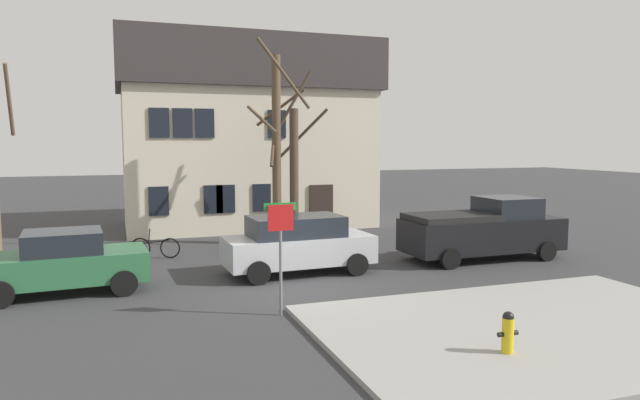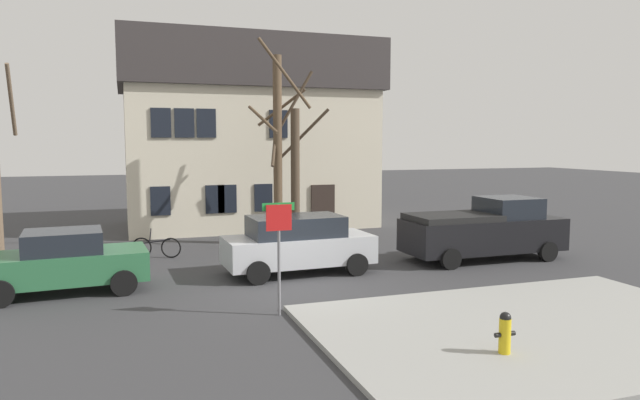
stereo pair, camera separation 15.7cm
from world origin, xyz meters
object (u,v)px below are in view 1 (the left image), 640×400
(car_green_sedan, at_px, (64,262))
(street_sign_pole, at_px, (281,237))
(tree_bare_far, at_px, (293,169))
(tree_bare_mid, at_px, (277,145))
(fire_hydrant, at_px, (508,331))
(bicycle_leaning, at_px, (155,248))
(car_silver_wagon, at_px, (298,244))
(building_main, at_px, (246,133))
(pickup_truck_black, at_px, (483,230))

(car_green_sedan, distance_m, street_sign_pole, 6.31)
(tree_bare_far, xyz_separation_m, car_green_sedan, (-7.93, -5.15, -2.14))
(tree_bare_mid, distance_m, street_sign_pole, 9.53)
(tree_bare_far, distance_m, fire_hydrant, 13.21)
(tree_bare_mid, relative_size, bicycle_leaning, 4.74)
(car_green_sedan, distance_m, car_silver_wagon, 6.56)
(building_main, bearing_deg, tree_bare_mid, -90.84)
(fire_hydrant, bearing_deg, building_main, 92.45)
(tree_bare_mid, xyz_separation_m, pickup_truck_black, (5.95, -5.05, -2.87))
(car_silver_wagon, xyz_separation_m, bicycle_leaning, (-3.98, 3.88, -0.56))
(tree_bare_far, xyz_separation_m, car_silver_wagon, (-1.37, -4.99, -2.06))
(tree_bare_far, distance_m, car_silver_wagon, 5.57)
(tree_bare_far, distance_m, street_sign_pole, 9.54)
(tree_bare_far, relative_size, street_sign_pole, 2.59)
(fire_hydrant, bearing_deg, tree_bare_far, 91.00)
(fire_hydrant, bearing_deg, car_green_sedan, 136.18)
(tree_bare_mid, xyz_separation_m, fire_hydrant, (0.89, -13.00, -3.37))
(car_green_sedan, xyz_separation_m, fire_hydrant, (8.16, -7.83, -0.32))
(car_silver_wagon, height_order, bicycle_leaning, car_silver_wagon)
(fire_hydrant, bearing_deg, pickup_truck_black, 57.54)
(tree_bare_mid, height_order, tree_bare_far, tree_bare_mid)
(tree_bare_mid, bearing_deg, fire_hydrant, -86.07)
(tree_bare_mid, bearing_deg, building_main, 89.16)
(pickup_truck_black, bearing_deg, building_main, 118.23)
(street_sign_pole, bearing_deg, tree_bare_mid, 75.37)
(car_silver_wagon, height_order, fire_hydrant, car_silver_wagon)
(car_silver_wagon, xyz_separation_m, pickup_truck_black, (6.66, -0.03, 0.10))
(building_main, relative_size, car_green_sedan, 2.72)
(tree_bare_mid, bearing_deg, car_silver_wagon, -98.02)
(pickup_truck_black, bearing_deg, car_silver_wagon, 179.74)
(building_main, bearing_deg, car_green_sedan, -123.63)
(building_main, height_order, street_sign_pole, building_main)
(fire_hydrant, distance_m, street_sign_pole, 5.32)
(tree_bare_far, bearing_deg, car_silver_wagon, -105.39)
(building_main, height_order, car_green_sedan, building_main)
(tree_bare_far, bearing_deg, street_sign_pole, -108.58)
(building_main, xyz_separation_m, street_sign_pole, (-2.44, -14.88, -2.62))
(car_green_sedan, distance_m, fire_hydrant, 11.31)
(tree_bare_mid, height_order, street_sign_pole, tree_bare_mid)
(building_main, relative_size, street_sign_pole, 4.49)
(tree_bare_mid, relative_size, street_sign_pole, 2.95)
(street_sign_pole, relative_size, bicycle_leaning, 1.61)
(building_main, bearing_deg, street_sign_pole, -99.30)
(tree_bare_far, distance_m, pickup_truck_black, 7.55)
(tree_bare_far, relative_size, bicycle_leaning, 4.16)
(tree_bare_far, relative_size, pickup_truck_black, 1.23)
(bicycle_leaning, bearing_deg, car_silver_wagon, -44.26)
(car_green_sedan, xyz_separation_m, car_silver_wagon, (6.56, 0.15, 0.09))
(car_green_sedan, bearing_deg, tree_bare_mid, 35.45)
(tree_bare_mid, relative_size, car_silver_wagon, 1.70)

